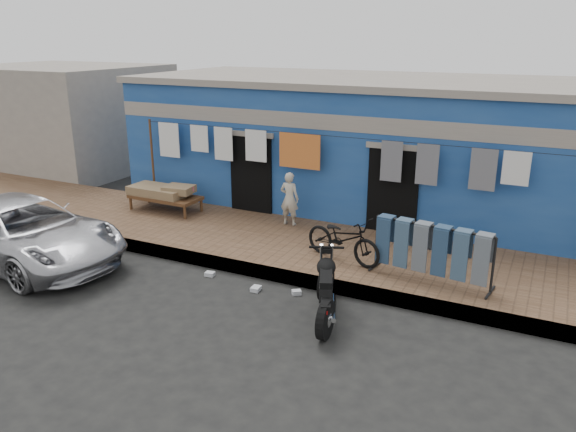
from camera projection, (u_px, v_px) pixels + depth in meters
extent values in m
plane|color=black|center=(234.00, 317.00, 9.15)|extent=(80.00, 80.00, 0.00)
cube|color=brown|center=(309.00, 249.00, 11.67)|extent=(28.00, 3.00, 0.25)
cube|color=gray|center=(277.00, 275.00, 10.43)|extent=(28.00, 0.10, 0.25)
cube|color=navy|center=(372.00, 146.00, 14.63)|extent=(12.00, 5.00, 3.20)
cube|color=#9E9384|center=(339.00, 123.00, 12.26)|extent=(12.00, 0.14, 0.35)
cube|color=#9E9384|center=(375.00, 81.00, 14.11)|extent=(12.20, 5.20, 0.16)
cube|color=black|center=(251.00, 179.00, 13.57)|extent=(1.10, 0.10, 2.10)
cube|color=black|center=(392.00, 197.00, 12.11)|extent=(1.10, 0.10, 2.10)
cube|color=#9E9384|center=(64.00, 117.00, 19.20)|extent=(6.00, 5.00, 3.40)
cylinder|color=brown|center=(152.00, 160.00, 14.47)|extent=(0.06, 0.06, 2.10)
cylinder|color=black|center=(334.00, 136.00, 12.07)|extent=(10.00, 0.01, 0.01)
cube|color=silver|center=(169.00, 140.00, 14.05)|extent=(0.60, 0.02, 0.87)
cube|color=silver|center=(199.00, 139.00, 13.63)|extent=(0.50, 0.02, 0.65)
cube|color=silver|center=(223.00, 144.00, 13.37)|extent=(0.50, 0.02, 0.80)
cube|color=silver|center=(256.00, 146.00, 12.99)|extent=(0.55, 0.02, 0.74)
cube|color=#CC4C26|center=(300.00, 151.00, 12.53)|extent=(1.00, 0.02, 0.79)
cube|color=slate|center=(391.00, 161.00, 11.66)|extent=(0.45, 0.02, 0.85)
cube|color=slate|center=(427.00, 165.00, 11.35)|extent=(0.45, 0.02, 0.84)
cube|color=slate|center=(483.00, 170.00, 10.89)|extent=(0.50, 0.02, 0.83)
cube|color=silver|center=(516.00, 168.00, 10.62)|extent=(0.50, 0.02, 0.65)
imported|color=silver|center=(23.00, 231.00, 11.20)|extent=(4.87, 2.66, 1.31)
imported|color=beige|center=(289.00, 199.00, 12.65)|extent=(0.44, 0.30, 1.22)
imported|color=black|center=(343.00, 234.00, 10.64)|extent=(1.77, 1.04, 1.08)
cube|color=silver|center=(210.00, 274.00, 10.69)|extent=(0.19, 0.16, 0.08)
cube|color=silver|center=(296.00, 292.00, 9.93)|extent=(0.20, 0.19, 0.08)
cube|color=silver|center=(256.00, 289.00, 10.08)|extent=(0.17, 0.20, 0.08)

